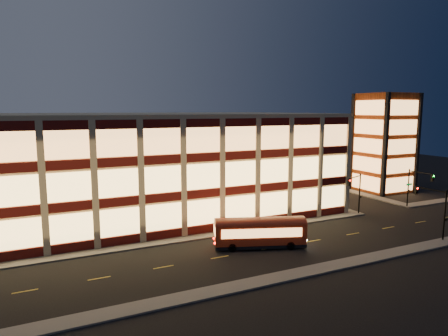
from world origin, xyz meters
TOP-DOWN VIEW (x-y plane):
  - ground at (0.00, 0.00)m, footprint 200.00×200.00m
  - sidewalk_office_south at (-3.00, 1.00)m, footprint 54.00×2.00m
  - sidewalk_office_east at (23.00, 17.00)m, footprint 2.00×30.00m
  - sidewalk_tower_south at (40.00, 1.00)m, footprint 14.00×2.00m
  - sidewalk_tower_west at (34.00, 17.00)m, footprint 2.00×30.00m
  - sidewalk_near at (0.00, -13.00)m, footprint 100.00×2.00m
  - office_building at (-2.91, 16.91)m, footprint 50.45×30.45m
  - stair_tower at (39.95, 11.95)m, footprint 8.60×8.60m
  - traffic_signal_far at (22.21, 0.24)m, footprint 3.79×1.87m
  - traffic_signal_right at (33.50, -0.62)m, footprint 1.20×4.37m
  - traffic_signal_near at (23.50, -11.03)m, footprint 0.32×4.45m
  - trolley_bus at (3.29, -5.13)m, footprint 10.19×5.76m

SIDE VIEW (x-z plane):
  - ground at x=0.00m, z-range 0.00..0.00m
  - sidewalk_office_south at x=-3.00m, z-range 0.00..0.15m
  - sidewalk_office_east at x=23.00m, z-range 0.00..0.15m
  - sidewalk_tower_south at x=40.00m, z-range 0.00..0.15m
  - sidewalk_tower_west at x=34.00m, z-range 0.00..0.15m
  - sidewalk_near at x=0.00m, z-range 0.00..0.15m
  - trolley_bus at x=3.29m, z-range 0.18..3.55m
  - traffic_signal_right at x=33.50m, z-range 1.10..7.10m
  - traffic_signal_far at x=22.21m, z-range 1.11..7.11m
  - traffic_signal_near at x=23.50m, z-range 1.13..7.13m
  - office_building at x=-2.91m, z-range 0.00..14.50m
  - stair_tower at x=39.95m, z-range -0.01..17.99m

